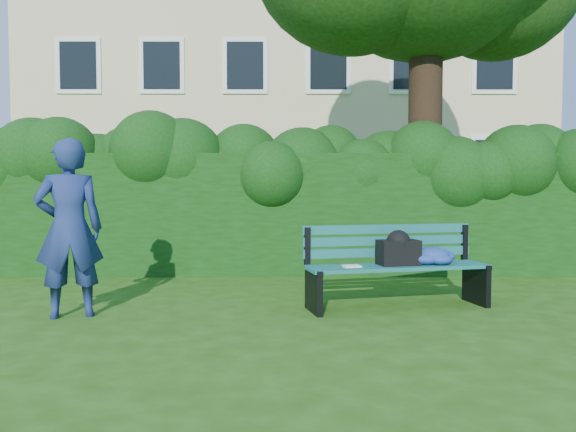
{
  "coord_description": "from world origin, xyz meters",
  "views": [
    {
      "loc": [
        -0.03,
        -6.39,
        1.32
      ],
      "look_at": [
        0.0,
        0.6,
        0.95
      ],
      "focal_mm": 35.0,
      "sensor_mm": 36.0,
      "label": 1
    }
  ],
  "objects": [
    {
      "name": "apartment_building",
      "position": [
        -0.0,
        13.99,
        6.0
      ],
      "size": [
        16.0,
        8.08,
        12.0
      ],
      "color": "#D0BB8B",
      "rests_on": "ground"
    },
    {
      "name": "park_bench",
      "position": [
        1.27,
        -0.3,
        0.51
      ],
      "size": [
        2.06,
        0.98,
        0.89
      ],
      "rotation": [
        0.0,
        0.0,
        0.22
      ],
      "color": "#0F4C4A",
      "rests_on": "ground"
    },
    {
      "name": "hedge",
      "position": [
        0.0,
        2.2,
        0.9
      ],
      "size": [
        10.0,
        1.0,
        1.8
      ],
      "color": "black",
      "rests_on": "ground"
    },
    {
      "name": "man_reading",
      "position": [
        -2.21,
        -0.77,
        0.9
      ],
      "size": [
        0.76,
        0.63,
        1.8
      ],
      "primitive_type": "imported",
      "rotation": [
        0.0,
        0.0,
        3.5
      ],
      "color": "navy",
      "rests_on": "ground"
    },
    {
      "name": "ground",
      "position": [
        0.0,
        0.0,
        0.0
      ],
      "size": [
        80.0,
        80.0,
        0.0
      ],
      "primitive_type": "plane",
      "color": "#254B0D",
      "rests_on": "ground"
    }
  ]
}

